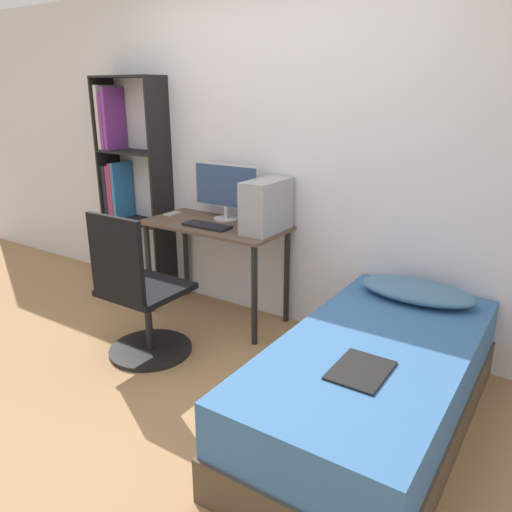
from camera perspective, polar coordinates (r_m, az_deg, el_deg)
ground_plane at (r=3.10m, az=-13.07°, el=-16.22°), size 14.00×14.00×0.00m
wall_back at (r=3.77m, az=2.44°, el=10.96°), size 8.00×0.05×2.50m
desk at (r=3.86m, az=-4.67°, el=1.89°), size 1.12×0.55×0.77m
bookshelf at (r=4.66m, az=-14.77°, el=7.59°), size 0.66×0.26×1.85m
office_chair at (r=3.42m, az=-13.13°, el=-5.30°), size 0.57×0.57×1.02m
bed at (r=2.79m, az=13.18°, el=-14.30°), size 0.91×1.87×0.51m
pillow at (r=3.23m, az=17.86°, el=-3.80°), size 0.69×0.36×0.11m
magazine at (r=2.40m, az=11.87°, el=-12.67°), size 0.24×0.32×0.01m
monitor at (r=3.90m, az=-3.47°, el=7.66°), size 0.59×0.20×0.43m
keyboard at (r=3.73m, az=-5.62°, el=3.46°), size 0.38×0.14×0.02m
pc_tower at (r=3.57m, az=1.21°, el=5.76°), size 0.21×0.42×0.37m
phone at (r=4.17m, az=-9.54°, el=4.81°), size 0.07×0.14×0.01m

